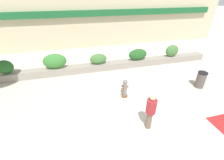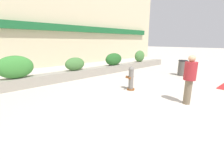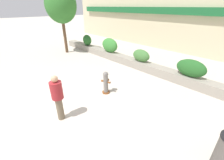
{
  "view_description": "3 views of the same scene",
  "coord_description": "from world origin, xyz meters",
  "px_view_note": "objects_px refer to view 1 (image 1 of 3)",
  "views": [
    {
      "loc": [
        -1.57,
        -4.11,
        5.13
      ],
      "look_at": [
        0.31,
        3.21,
        0.65
      ],
      "focal_mm": 24.0,
      "sensor_mm": 36.0,
      "label": 1
    },
    {
      "loc": [
        -4.21,
        -2.01,
        2.15
      ],
      "look_at": [
        0.02,
        2.75,
        0.52
      ],
      "focal_mm": 24.0,
      "sensor_mm": 36.0,
      "label": 2
    },
    {
      "loc": [
        5.54,
        -1.61,
        3.72
      ],
      "look_at": [
        1.01,
        2.55,
        0.67
      ],
      "focal_mm": 24.0,
      "sensor_mm": 36.0,
      "label": 3
    }
  ],
  "objects_px": {
    "hedge_bush_0": "(5,67)",
    "hedge_bush_2": "(98,59)",
    "fire_hydrant": "(125,88)",
    "trash_bin": "(201,80)",
    "hedge_bush_3": "(138,55)",
    "hedge_bush_1": "(55,61)",
    "hedge_bush_4": "(172,51)",
    "pedestrian": "(151,110)"
  },
  "relations": [
    {
      "from": "fire_hydrant",
      "to": "trash_bin",
      "type": "distance_m",
      "value": 4.81
    },
    {
      "from": "hedge_bush_0",
      "to": "hedge_bush_3",
      "type": "relative_size",
      "value": 0.7
    },
    {
      "from": "hedge_bush_0",
      "to": "hedge_bush_1",
      "type": "bearing_deg",
      "value": 0.0
    },
    {
      "from": "hedge_bush_3",
      "to": "fire_hydrant",
      "type": "xyz_separation_m",
      "value": [
        -2.27,
        -3.66,
        -0.38
      ]
    },
    {
      "from": "pedestrian",
      "to": "hedge_bush_1",
      "type": "bearing_deg",
      "value": 124.16
    },
    {
      "from": "hedge_bush_1",
      "to": "hedge_bush_4",
      "type": "xyz_separation_m",
      "value": [
        9.09,
        0.0,
        -0.05
      ]
    },
    {
      "from": "trash_bin",
      "to": "hedge_bush_0",
      "type": "bearing_deg",
      "value": 161.74
    },
    {
      "from": "hedge_bush_3",
      "to": "fire_hydrant",
      "type": "relative_size",
      "value": 1.35
    },
    {
      "from": "hedge_bush_3",
      "to": "pedestrian",
      "type": "bearing_deg",
      "value": -108.23
    },
    {
      "from": "hedge_bush_2",
      "to": "hedge_bush_3",
      "type": "height_order",
      "value": "hedge_bush_3"
    },
    {
      "from": "hedge_bush_0",
      "to": "hedge_bush_2",
      "type": "bearing_deg",
      "value": 0.0
    },
    {
      "from": "hedge_bush_0",
      "to": "pedestrian",
      "type": "height_order",
      "value": "pedestrian"
    },
    {
      "from": "hedge_bush_2",
      "to": "hedge_bush_3",
      "type": "xyz_separation_m",
      "value": [
        3.1,
        0.0,
        0.05
      ]
    },
    {
      "from": "fire_hydrant",
      "to": "hedge_bush_0",
      "type": "bearing_deg",
      "value": 152.04
    },
    {
      "from": "fire_hydrant",
      "to": "trash_bin",
      "type": "height_order",
      "value": "fire_hydrant"
    },
    {
      "from": "hedge_bush_1",
      "to": "fire_hydrant",
      "type": "bearing_deg",
      "value": -43.72
    },
    {
      "from": "hedge_bush_3",
      "to": "hedge_bush_2",
      "type": "bearing_deg",
      "value": 180.0
    },
    {
      "from": "hedge_bush_4",
      "to": "pedestrian",
      "type": "distance_m",
      "value": 7.84
    },
    {
      "from": "fire_hydrant",
      "to": "pedestrian",
      "type": "xyz_separation_m",
      "value": [
        0.28,
        -2.39,
        0.44
      ]
    },
    {
      "from": "hedge_bush_1",
      "to": "pedestrian",
      "type": "distance_m",
      "value": 7.32
    },
    {
      "from": "hedge_bush_0",
      "to": "hedge_bush_4",
      "type": "xyz_separation_m",
      "value": [
        12.15,
        0.0,
        0.01
      ]
    },
    {
      "from": "hedge_bush_0",
      "to": "hedge_bush_3",
      "type": "height_order",
      "value": "hedge_bush_0"
    },
    {
      "from": "hedge_bush_1",
      "to": "hedge_bush_3",
      "type": "xyz_separation_m",
      "value": [
        6.1,
        0.0,
        -0.09
      ]
    },
    {
      "from": "fire_hydrant",
      "to": "hedge_bush_2",
      "type": "bearing_deg",
      "value": 102.65
    },
    {
      "from": "fire_hydrant",
      "to": "pedestrian",
      "type": "relative_size",
      "value": 0.62
    },
    {
      "from": "hedge_bush_3",
      "to": "trash_bin",
      "type": "relative_size",
      "value": 1.44
    },
    {
      "from": "hedge_bush_2",
      "to": "hedge_bush_3",
      "type": "relative_size",
      "value": 0.84
    },
    {
      "from": "hedge_bush_3",
      "to": "pedestrian",
      "type": "xyz_separation_m",
      "value": [
        -1.99,
        -6.05,
        0.05
      ]
    },
    {
      "from": "trash_bin",
      "to": "hedge_bush_3",
      "type": "bearing_deg",
      "value": 123.26
    },
    {
      "from": "fire_hydrant",
      "to": "hedge_bush_1",
      "type": "bearing_deg",
      "value": 136.28
    },
    {
      "from": "fire_hydrant",
      "to": "trash_bin",
      "type": "relative_size",
      "value": 1.07
    },
    {
      "from": "hedge_bush_1",
      "to": "hedge_bush_3",
      "type": "distance_m",
      "value": 6.1
    },
    {
      "from": "hedge_bush_2",
      "to": "pedestrian",
      "type": "bearing_deg",
      "value": -79.68
    },
    {
      "from": "hedge_bush_1",
      "to": "trash_bin",
      "type": "distance_m",
      "value": 9.47
    },
    {
      "from": "hedge_bush_3",
      "to": "hedge_bush_1",
      "type": "bearing_deg",
      "value": 180.0
    },
    {
      "from": "hedge_bush_3",
      "to": "hedge_bush_4",
      "type": "xyz_separation_m",
      "value": [
        2.98,
        0.0,
        0.04
      ]
    },
    {
      "from": "trash_bin",
      "to": "hedge_bush_2",
      "type": "bearing_deg",
      "value": 145.55
    },
    {
      "from": "hedge_bush_2",
      "to": "fire_hydrant",
      "type": "distance_m",
      "value": 3.77
    },
    {
      "from": "hedge_bush_2",
      "to": "hedge_bush_4",
      "type": "height_order",
      "value": "hedge_bush_4"
    },
    {
      "from": "pedestrian",
      "to": "hedge_bush_0",
      "type": "bearing_deg",
      "value": 139.84
    },
    {
      "from": "hedge_bush_1",
      "to": "pedestrian",
      "type": "height_order",
      "value": "pedestrian"
    },
    {
      "from": "hedge_bush_2",
      "to": "trash_bin",
      "type": "height_order",
      "value": "hedge_bush_2"
    }
  ]
}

